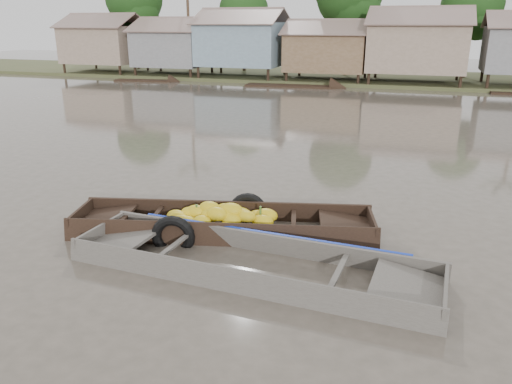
% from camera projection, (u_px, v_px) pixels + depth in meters
% --- Properties ---
extents(ground, '(120.00, 120.00, 0.00)m').
position_uv_depth(ground, '(234.00, 250.00, 9.96)').
color(ground, '#4E473B').
rests_on(ground, ground).
extents(riverbank, '(120.00, 12.47, 10.22)m').
position_uv_depth(riverbank, '(426.00, 40.00, 36.66)').
color(riverbank, '#384723').
rests_on(riverbank, ground).
extents(banana_boat, '(6.66, 3.06, 0.93)m').
position_uv_depth(banana_boat, '(219.00, 223.00, 10.78)').
color(banana_boat, black).
rests_on(banana_boat, ground).
extents(viewer_boat, '(6.87, 2.13, 0.55)m').
position_uv_depth(viewer_boat, '(252.00, 268.00, 9.15)').
color(viewer_boat, '#49443E').
rests_on(viewer_boat, ground).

